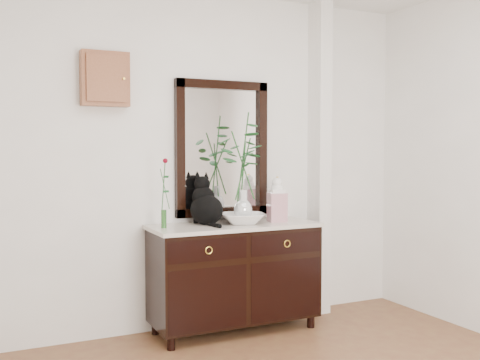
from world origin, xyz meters
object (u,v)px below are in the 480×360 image
ginger_jar (277,199)px  lotus_bowl (243,219)px  sideboard (235,271)px  cat (207,200)px

ginger_jar → lotus_bowl: bearing=-179.1°
sideboard → cat: cat is taller
sideboard → ginger_jar: ginger_jar is taller
cat → ginger_jar: bearing=-14.5°
sideboard → ginger_jar: size_ratio=3.61×
sideboard → cat: size_ratio=3.46×
lotus_bowl → ginger_jar: size_ratio=0.92×
ginger_jar → sideboard: bearing=177.6°
sideboard → lotus_bowl: lotus_bowl is taller
lotus_bowl → ginger_jar: (0.31, 0.01, 0.14)m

